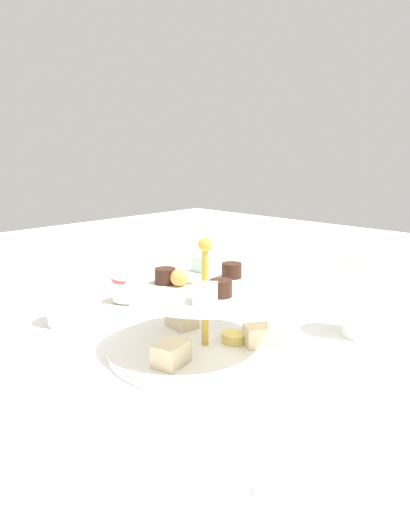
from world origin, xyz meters
TOP-DOWN VIEW (x-y plane):
  - ground_plane at (0.00, 0.00)m, footprint 2.40×2.40m
  - tiered_serving_stand at (0.00, -0.00)m, footprint 0.28×0.28m
  - water_glass_tall_right at (0.22, -0.14)m, footprint 0.07×0.07m
  - water_glass_short_left at (-0.08, 0.24)m, footprint 0.06×0.06m
  - teacup_with_saucer at (0.06, 0.26)m, footprint 0.09×0.09m
  - butter_knife_left at (-0.12, -0.28)m, footprint 0.15×0.10m
  - butter_knife_right at (0.26, 0.16)m, footprint 0.09×0.16m

SIDE VIEW (x-z plane):
  - ground_plane at x=0.00m, z-range 0.00..0.00m
  - butter_knife_left at x=-0.12m, z-range 0.00..0.00m
  - butter_knife_right at x=0.26m, z-range 0.00..0.00m
  - teacup_with_saucer at x=0.06m, z-range 0.00..0.05m
  - water_glass_short_left at x=-0.08m, z-range 0.00..0.07m
  - tiered_serving_stand at x=0.00m, z-range -0.04..0.13m
  - water_glass_tall_right at x=0.22m, z-range 0.00..0.13m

